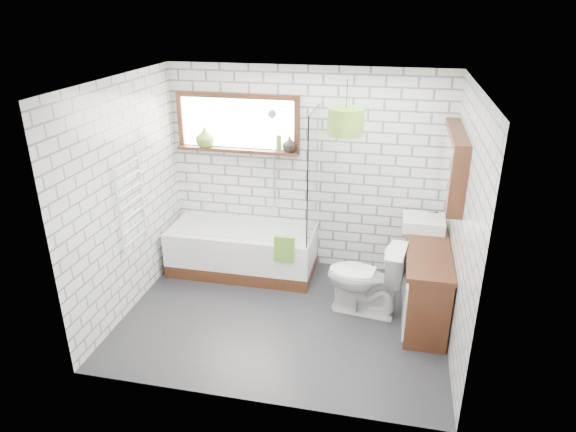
% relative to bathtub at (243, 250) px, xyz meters
% --- Properties ---
extents(floor, '(3.40, 2.60, 0.01)m').
position_rel_bathtub_xyz_m(floor, '(0.73, -0.91, -0.29)').
color(floor, black).
rests_on(floor, ground).
extents(ceiling, '(3.40, 2.60, 0.01)m').
position_rel_bathtub_xyz_m(ceiling, '(0.73, -0.91, 2.22)').
color(ceiling, white).
rests_on(ceiling, ground).
extents(wall_back, '(3.40, 0.01, 2.50)m').
position_rel_bathtub_xyz_m(wall_back, '(0.73, 0.40, 0.96)').
color(wall_back, white).
rests_on(wall_back, ground).
extents(wall_front, '(3.40, 0.01, 2.50)m').
position_rel_bathtub_xyz_m(wall_front, '(0.73, -2.21, 0.96)').
color(wall_front, white).
rests_on(wall_front, ground).
extents(wall_left, '(0.01, 2.60, 2.50)m').
position_rel_bathtub_xyz_m(wall_left, '(-0.98, -0.91, 0.96)').
color(wall_left, white).
rests_on(wall_left, ground).
extents(wall_right, '(0.01, 2.60, 2.50)m').
position_rel_bathtub_xyz_m(wall_right, '(2.43, -0.91, 0.96)').
color(wall_right, white).
rests_on(wall_right, ground).
extents(window, '(1.52, 0.16, 0.68)m').
position_rel_bathtub_xyz_m(window, '(-0.12, 0.35, 1.51)').
color(window, '#35190E').
rests_on(window, wall_back).
extents(towel_radiator, '(0.06, 0.52, 1.00)m').
position_rel_bathtub_xyz_m(towel_radiator, '(-0.93, -0.91, 0.91)').
color(towel_radiator, white).
rests_on(towel_radiator, wall_left).
extents(mirror_cabinet, '(0.16, 1.20, 0.70)m').
position_rel_bathtub_xyz_m(mirror_cabinet, '(2.35, -0.31, 1.36)').
color(mirror_cabinet, '#35190E').
rests_on(mirror_cabinet, wall_right).
extents(shower_riser, '(0.02, 0.02, 1.30)m').
position_rel_bathtub_xyz_m(shower_riser, '(0.33, 0.35, 1.06)').
color(shower_riser, silver).
rests_on(shower_riser, wall_back).
extents(bathtub, '(1.79, 0.79, 0.58)m').
position_rel_bathtub_xyz_m(bathtub, '(0.00, 0.00, 0.00)').
color(bathtub, white).
rests_on(bathtub, floor).
extents(shower_screen, '(0.02, 0.72, 1.50)m').
position_rel_bathtub_xyz_m(shower_screen, '(0.87, 0.00, 1.04)').
color(shower_screen, white).
rests_on(shower_screen, bathtub).
extents(towel_green, '(0.23, 0.06, 0.32)m').
position_rel_bathtub_xyz_m(towel_green, '(0.62, -0.39, 0.27)').
color(towel_green, '#5D922C').
rests_on(towel_green, bathtub).
extents(towel_beige, '(0.18, 0.05, 0.24)m').
position_rel_bathtub_xyz_m(towel_beige, '(0.66, -0.39, 0.27)').
color(towel_beige, tan).
rests_on(towel_beige, bathtub).
extents(vanity, '(0.45, 1.40, 0.80)m').
position_rel_bathtub_xyz_m(vanity, '(2.21, -0.53, 0.11)').
color(vanity, '#35190E').
rests_on(vanity, floor).
extents(basin, '(0.46, 0.40, 0.13)m').
position_rel_bathtub_xyz_m(basin, '(2.15, -0.03, 0.58)').
color(basin, white).
rests_on(basin, vanity).
extents(tap, '(0.03, 0.03, 0.16)m').
position_rel_bathtub_xyz_m(tap, '(2.31, -0.03, 0.64)').
color(tap, silver).
rests_on(tap, vanity).
extents(toilet, '(0.57, 0.87, 0.84)m').
position_rel_bathtub_xyz_m(toilet, '(1.56, -0.62, 0.13)').
color(toilet, white).
rests_on(toilet, floor).
extents(vase_olive, '(0.27, 0.27, 0.25)m').
position_rel_bathtub_xyz_m(vase_olive, '(-0.54, 0.32, 1.31)').
color(vase_olive, '#64972E').
rests_on(vase_olive, window).
extents(vase_dark, '(0.19, 0.19, 0.19)m').
position_rel_bathtub_xyz_m(vase_dark, '(0.53, 0.32, 1.28)').
color(vase_dark, black).
rests_on(vase_dark, window).
extents(bottle, '(0.08, 0.08, 0.19)m').
position_rel_bathtub_xyz_m(bottle, '(0.40, 0.32, 1.29)').
color(bottle, '#64972E').
rests_on(bottle, window).
extents(pendant, '(0.35, 0.35, 0.26)m').
position_rel_bathtub_xyz_m(pendant, '(1.28, -0.60, 1.81)').
color(pendant, '#5D922C').
rests_on(pendant, ceiling).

